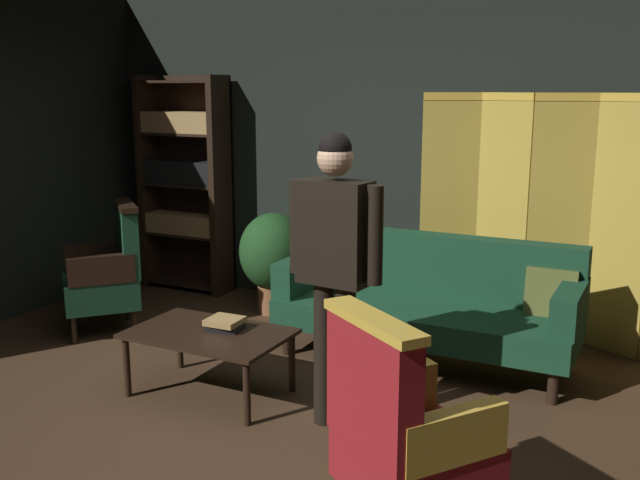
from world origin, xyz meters
TOP-DOWN VIEW (x-y plane):
  - ground_plane at (0.00, 0.00)m, footprint 10.00×10.00m
  - back_wall at (0.00, 2.45)m, footprint 7.20×0.10m
  - folding_screen at (1.30, 2.21)m, footprint 2.16×0.28m
  - bookshelf at (-2.15, 2.19)m, footprint 0.90×0.32m
  - velvet_couch at (0.55, 1.45)m, footprint 2.12×0.78m
  - coffee_table at (-0.49, 0.21)m, footprint 1.00×0.64m
  - armchair_gilt_accent at (1.14, -0.66)m, footprint 0.81×0.81m
  - armchair_wing_left at (-1.94, 0.87)m, footprint 0.82×0.82m
  - standing_figure at (0.41, 0.18)m, footprint 0.59×0.25m
  - potted_plant at (-1.01, 1.89)m, footprint 0.59×0.59m
  - book_black_cloth at (-0.42, 0.29)m, footprint 0.24×0.20m
  - book_tan_leather at (-0.42, 0.29)m, footprint 0.22×0.20m

SIDE VIEW (x-z plane):
  - ground_plane at x=0.00m, z-range 0.00..0.00m
  - coffee_table at x=-0.49m, z-range 0.16..0.58m
  - book_black_cloth at x=-0.42m, z-range 0.42..0.46m
  - velvet_couch at x=0.55m, z-range 0.01..0.89m
  - book_tan_leather at x=-0.42m, z-range 0.46..0.50m
  - armchair_gilt_accent at x=1.14m, z-range -0.03..1.01m
  - armchair_wing_left at x=-1.94m, z-range -0.03..1.01m
  - potted_plant at x=-1.01m, z-range 0.07..0.95m
  - folding_screen at x=1.30m, z-range 0.04..1.94m
  - standing_figure at x=0.41m, z-range 0.17..1.88m
  - bookshelf at x=-2.15m, z-range 0.05..2.10m
  - back_wall at x=0.00m, z-range 0.00..2.80m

